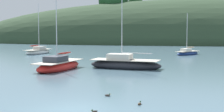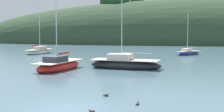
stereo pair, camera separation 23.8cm
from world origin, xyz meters
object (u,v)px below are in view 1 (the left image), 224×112
(sailboat_white_near, at_px, (187,53))
(duck_lone_right, at_px, (94,112))
(sailboat_black_sloop, at_px, (125,64))
(duck_trailing, at_px, (140,104))
(sailboat_cream_ketch, at_px, (38,52))
(sailboat_blue_center, at_px, (59,66))
(duck_lead, at_px, (108,95))

(sailboat_white_near, relative_size, duck_lone_right, 18.23)
(sailboat_white_near, xyz_separation_m, sailboat_black_sloop, (-8.84, -19.06, 0.14))
(sailboat_white_near, bearing_deg, duck_trailing, -100.72)
(sailboat_cream_ketch, xyz_separation_m, sailboat_blue_center, (8.95, -20.48, 0.06))
(duck_trailing, bearing_deg, sailboat_black_sloop, 96.64)
(duck_lead, distance_m, duck_trailing, 3.05)
(sailboat_white_near, distance_m, sailboat_black_sloop, 21.01)
(sailboat_cream_ketch, relative_size, duck_lead, 20.47)
(duck_lone_right, bearing_deg, sailboat_white_near, 76.56)
(sailboat_cream_ketch, bearing_deg, duck_lead, -64.96)
(sailboat_cream_ketch, xyz_separation_m, duck_lone_right, (15.42, -37.70, -0.33))
(duck_lead, bearing_deg, sailboat_white_near, 75.25)
(duck_trailing, bearing_deg, sailboat_white_near, 79.28)
(duck_trailing, relative_size, duck_lone_right, 1.12)
(sailboat_blue_center, relative_size, duck_lone_right, 23.23)
(sailboat_white_near, xyz_separation_m, duck_trailing, (-6.85, -36.19, -0.27))
(sailboat_blue_center, height_order, duck_lone_right, sailboat_blue_center)
(sailboat_white_near, relative_size, duck_lead, 16.21)
(sailboat_cream_ketch, xyz_separation_m, sailboat_white_near, (24.57, 0.56, -0.06))
(duck_lone_right, bearing_deg, sailboat_cream_ketch, 112.25)
(sailboat_blue_center, relative_size, duck_trailing, 20.79)
(sailboat_blue_center, bearing_deg, duck_lone_right, -69.40)
(sailboat_cream_ketch, bearing_deg, sailboat_white_near, 1.30)
(duck_trailing, height_order, duck_lone_right, same)
(sailboat_cream_ketch, height_order, duck_lone_right, sailboat_cream_ketch)
(duck_lead, xyz_separation_m, duck_lone_right, (-0.19, -4.27, 0.00))
(sailboat_white_near, height_order, duck_lone_right, sailboat_white_near)
(sailboat_cream_ketch, height_order, sailboat_black_sloop, sailboat_black_sloop)
(duck_lead, bearing_deg, sailboat_blue_center, 117.24)
(duck_lead, bearing_deg, duck_trailing, -46.36)
(sailboat_white_near, height_order, sailboat_black_sloop, sailboat_black_sloop)
(sailboat_cream_ketch, relative_size, sailboat_blue_center, 0.99)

